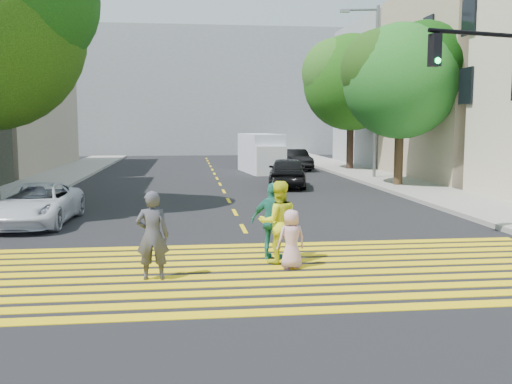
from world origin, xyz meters
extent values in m
plane|color=black|center=(0.00, 0.00, 0.00)|extent=(120.00, 120.00, 0.00)
cube|color=gray|center=(-8.50, 22.00, 0.07)|extent=(3.00, 40.00, 0.15)
cube|color=gray|center=(8.50, 15.00, 0.07)|extent=(3.00, 60.00, 0.15)
cube|color=yellow|center=(0.00, -1.20, 0.01)|extent=(13.40, 0.35, 0.01)
cube|color=yellow|center=(0.00, -0.65, 0.01)|extent=(13.40, 0.35, 0.01)
cube|color=yellow|center=(0.00, -0.10, 0.01)|extent=(13.40, 0.35, 0.01)
cube|color=yellow|center=(0.00, 0.45, 0.01)|extent=(13.40, 0.35, 0.01)
cube|color=yellow|center=(0.00, 1.00, 0.01)|extent=(13.40, 0.35, 0.01)
cube|color=yellow|center=(0.00, 1.55, 0.01)|extent=(13.40, 0.35, 0.01)
cube|color=yellow|center=(0.00, 2.10, 0.01)|extent=(13.40, 0.35, 0.01)
cube|color=yellow|center=(0.00, 2.65, 0.01)|extent=(13.40, 0.35, 0.01)
cube|color=yellow|center=(0.00, 3.20, 0.01)|extent=(13.40, 0.35, 0.01)
cube|color=yellow|center=(0.00, 3.75, 0.01)|extent=(13.40, 0.35, 0.01)
cube|color=yellow|center=(0.00, 6.00, 0.01)|extent=(0.12, 1.40, 0.01)
cube|color=yellow|center=(0.00, 9.00, 0.01)|extent=(0.12, 1.40, 0.01)
cube|color=yellow|center=(0.00, 12.00, 0.01)|extent=(0.12, 1.40, 0.01)
cube|color=yellow|center=(0.00, 15.00, 0.01)|extent=(0.12, 1.40, 0.01)
cube|color=yellow|center=(0.00, 18.00, 0.01)|extent=(0.12, 1.40, 0.01)
cube|color=yellow|center=(0.00, 21.00, 0.01)|extent=(0.12, 1.40, 0.01)
cube|color=yellow|center=(0.00, 24.00, 0.01)|extent=(0.12, 1.40, 0.01)
cube|color=yellow|center=(0.00, 27.00, 0.01)|extent=(0.12, 1.40, 0.01)
cube|color=yellow|center=(0.00, 30.00, 0.01)|extent=(0.12, 1.40, 0.01)
cube|color=yellow|center=(0.00, 33.00, 0.01)|extent=(0.12, 1.40, 0.01)
cube|color=yellow|center=(0.00, 36.00, 0.01)|extent=(0.12, 1.40, 0.01)
cube|color=yellow|center=(0.00, 39.00, 0.01)|extent=(0.12, 1.40, 0.01)
cube|color=tan|center=(15.00, 19.00, 5.00)|extent=(10.00, 10.00, 10.00)
cube|color=gray|center=(15.00, 30.00, 5.00)|extent=(10.00, 10.00, 10.00)
cube|color=gray|center=(0.00, 48.00, 6.00)|extent=(30.00, 8.00, 12.00)
cylinder|color=#312412|center=(8.11, 15.56, 1.39)|extent=(0.49, 0.49, 2.77)
sphere|color=#125315|center=(8.11, 15.56, 4.86)|extent=(6.24, 6.24, 5.22)
sphere|color=black|center=(9.19, 15.60, 5.64)|extent=(4.68, 4.68, 3.91)
sphere|color=#13400A|center=(7.18, 15.58, 5.38)|extent=(4.37, 4.37, 3.65)
cylinder|color=#35241B|center=(8.57, 25.15, 1.56)|extent=(0.45, 0.45, 3.12)
sphere|color=black|center=(8.57, 25.15, 5.49)|extent=(6.18, 6.18, 5.93)
sphere|color=black|center=(9.77, 25.39, 6.38)|extent=(4.63, 4.63, 4.45)
sphere|color=#134E0B|center=(7.52, 24.99, 6.08)|extent=(4.32, 4.32, 4.15)
imported|color=#414048|center=(-2.20, 0.95, 0.85)|extent=(0.64, 0.43, 1.70)
imported|color=yellow|center=(0.36, 1.99, 0.87)|extent=(0.91, 0.74, 1.75)
imported|color=#D09BAA|center=(0.54, 1.47, 0.61)|extent=(0.67, 0.51, 1.22)
imported|color=#247E71|center=(0.30, 2.27, 0.84)|extent=(1.07, 0.78, 1.69)
imported|color=silver|center=(-5.97, 7.45, 0.60)|extent=(2.15, 4.37, 1.19)
imported|color=black|center=(3.03, 16.31, 0.72)|extent=(2.33, 4.42, 1.43)
imported|color=#B8B8B8|center=(3.14, 30.52, 0.62)|extent=(1.98, 4.36, 1.24)
imported|color=black|center=(5.27, 26.10, 0.66)|extent=(1.68, 4.12, 1.33)
cube|color=silver|center=(2.86, 24.67, 1.17)|extent=(2.41, 4.86, 2.34)
cube|color=silver|center=(3.10, 22.63, 0.84)|extent=(1.90, 1.32, 1.68)
cylinder|color=black|center=(2.31, 22.91, 0.33)|extent=(0.31, 0.68, 0.65)
cylinder|color=black|center=(3.80, 23.09, 0.33)|extent=(0.31, 0.68, 0.65)
cylinder|color=black|center=(1.91, 26.25, 0.33)|extent=(0.31, 0.68, 0.65)
cylinder|color=black|center=(3.40, 26.43, 0.33)|extent=(0.31, 0.68, 0.65)
cylinder|color=black|center=(6.02, 4.04, 5.16)|extent=(3.61, 0.97, 0.11)
cube|color=black|center=(4.41, 3.65, 4.70)|extent=(0.29, 0.29, 0.77)
sphere|color=#13E359|center=(4.44, 3.53, 4.44)|extent=(0.18, 0.18, 0.15)
cylinder|color=slate|center=(8.25, 19.38, 4.48)|extent=(0.19, 0.19, 8.97)
cylinder|color=slate|center=(7.37, 19.56, 8.77)|extent=(1.78, 0.49, 0.12)
cube|color=gray|center=(6.59, 19.73, 8.72)|extent=(0.53, 0.32, 0.15)
camera|label=1|loc=(-1.51, -9.74, 2.93)|focal=40.00mm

